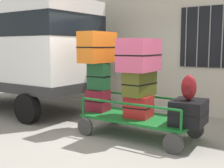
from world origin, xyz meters
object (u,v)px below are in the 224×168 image
(suitcase_midleft_bottom, at_px, (139,107))
(suitcase_left_middle, at_px, (99,76))
(suitcase_midleft_top, at_px, (139,55))
(luggage_cart, at_px, (139,120))
(suitcase_center_bottom, at_px, (189,112))
(suitcase_left_top, at_px, (97,47))
(suitcase_left_bottom, at_px, (98,100))
(van, at_px, (20,46))
(suitcase_midleft_middle, at_px, (140,83))
(backpack, at_px, (189,88))

(suitcase_midleft_bottom, bearing_deg, suitcase_left_middle, 178.00)
(suitcase_midleft_bottom, distance_m, suitcase_midleft_top, 1.00)
(luggage_cart, height_order, suitcase_center_bottom, suitcase_center_bottom)
(luggage_cart, relative_size, suitcase_left_top, 2.63)
(luggage_cart, height_order, suitcase_left_bottom, suitcase_left_bottom)
(van, height_order, luggage_cart, van)
(suitcase_left_middle, distance_m, suitcase_midleft_top, 1.10)
(suitcase_midleft_top, distance_m, suitcase_center_bottom, 1.40)
(suitcase_midleft_bottom, relative_size, suitcase_midleft_top, 0.58)
(suitcase_left_middle, bearing_deg, suitcase_midleft_middle, -0.48)
(suitcase_left_middle, height_order, suitcase_midleft_middle, suitcase_left_middle)
(suitcase_left_top, xyz_separation_m, backpack, (1.98, 0.01, -0.69))
(suitcase_left_bottom, distance_m, suitcase_center_bottom, 1.99)
(suitcase_midleft_middle, height_order, suitcase_center_bottom, suitcase_midleft_middle)
(suitcase_left_bottom, distance_m, backpack, 2.03)
(suitcase_midleft_middle, xyz_separation_m, backpack, (0.99, -0.02, 0.00))
(suitcase_midleft_middle, bearing_deg, backpack, -1.20)
(suitcase_left_top, distance_m, suitcase_midleft_bottom, 1.51)
(luggage_cart, height_order, backpack, backpack)
(suitcase_midleft_middle, distance_m, suitcase_center_bottom, 1.09)
(suitcase_midleft_middle, distance_m, backpack, 0.99)
(suitcase_left_middle, distance_m, suitcase_midleft_middle, 1.00)
(luggage_cart, xyz_separation_m, suitcase_center_bottom, (1.00, -0.01, 0.28))
(suitcase_midleft_top, bearing_deg, van, 173.57)
(suitcase_left_bottom, height_order, suitcase_center_bottom, suitcase_left_bottom)
(suitcase_left_middle, distance_m, backpack, 1.98)
(suitcase_left_middle, bearing_deg, suitcase_midleft_bottom, -2.00)
(suitcase_left_middle, distance_m, suitcase_left_top, 0.61)
(luggage_cart, xyz_separation_m, suitcase_left_bottom, (-1.00, -0.02, 0.29))
(suitcase_left_bottom, xyz_separation_m, suitcase_left_middle, (-0.00, 0.03, 0.51))
(luggage_cart, xyz_separation_m, suitcase_midleft_top, (-0.00, -0.03, 1.27))
(luggage_cart, relative_size, suitcase_center_bottom, 3.00)
(suitcase_left_top, bearing_deg, suitcase_left_bottom, 90.00)
(suitcase_left_middle, distance_m, suitcase_center_bottom, 2.06)
(luggage_cart, bearing_deg, backpack, -1.36)
(van, relative_size, suitcase_midleft_middle, 6.32)
(suitcase_midleft_top, xyz_separation_m, suitcase_center_bottom, (1.00, 0.03, -0.99))
(suitcase_left_top, bearing_deg, suitcase_midleft_middle, 1.53)
(luggage_cart, distance_m, suitcase_left_middle, 1.28)
(suitcase_left_bottom, xyz_separation_m, suitcase_midleft_bottom, (1.00, -0.01, -0.02))
(suitcase_left_top, distance_m, suitcase_midleft_middle, 1.21)
(suitcase_left_middle, relative_size, suitcase_midleft_middle, 0.82)
(van, distance_m, suitcase_left_bottom, 3.28)
(suitcase_midleft_top, xyz_separation_m, backpack, (0.99, 0.01, -0.55))
(suitcase_left_top, relative_size, suitcase_center_bottom, 1.14)
(van, relative_size, suitcase_left_bottom, 9.68)
(suitcase_left_top, height_order, suitcase_midleft_top, suitcase_left_top)
(suitcase_center_bottom, bearing_deg, suitcase_left_middle, 179.67)
(van, bearing_deg, suitcase_center_bottom, -4.87)
(suitcase_left_bottom, xyz_separation_m, suitcase_center_bottom, (1.99, 0.02, -0.01))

